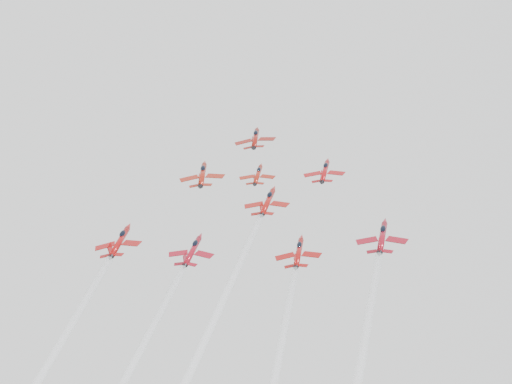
# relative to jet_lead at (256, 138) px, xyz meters

# --- Properties ---
(jet_lead) EXTENTS (10.57, 12.69, 10.55)m
(jet_lead) POSITION_rel_jet_lead_xyz_m (0.00, 0.00, 0.00)
(jet_lead) COLOR maroon
(jet_row2_left) EXTENTS (10.57, 12.68, 10.55)m
(jet_row2_left) POSITION_rel_jet_lead_xyz_m (-9.88, -15.29, -12.79)
(jet_row2_left) COLOR #A21E0F
(jet_row2_center) EXTENTS (8.35, 10.02, 8.33)m
(jet_row2_center) POSITION_rel_jet_lead_xyz_m (3.17, -16.24, -13.61)
(jet_row2_center) COLOR #A31D0F
(jet_row2_right) EXTENTS (9.41, 11.29, 9.39)m
(jet_row2_right) POSITION_rel_jet_lead_xyz_m (18.27, -15.83, -13.25)
(jet_row2_right) COLOR #AB1013
(jet_center) EXTENTS (9.81, 82.94, 69.69)m
(jet_center) POSITION_rel_jet_lead_xyz_m (6.85, -62.88, -52.70)
(jet_center) COLOR #AB1510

